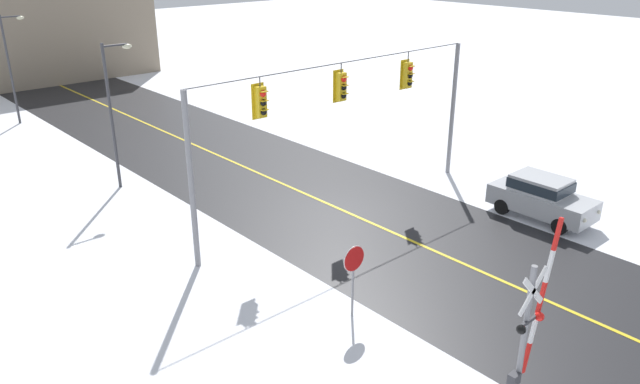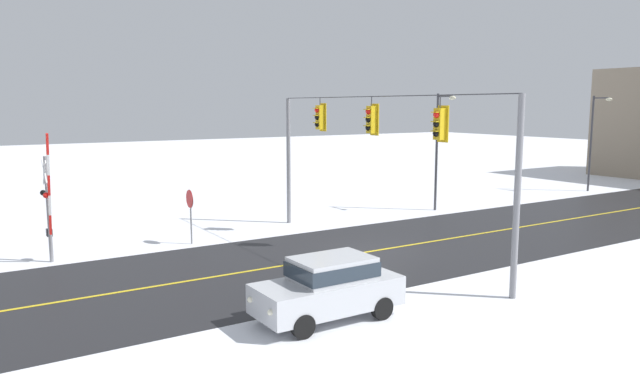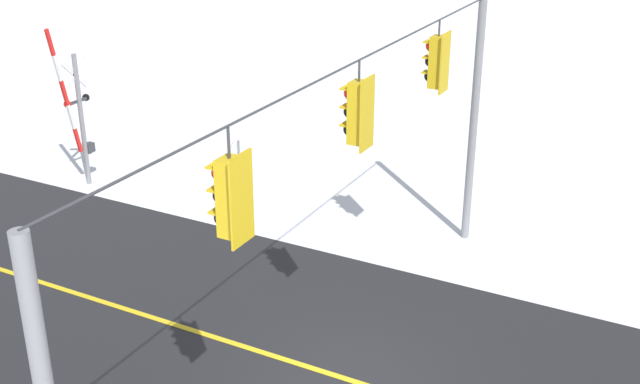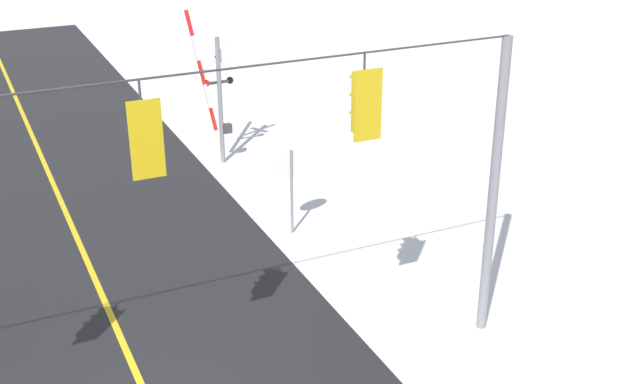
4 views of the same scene
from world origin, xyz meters
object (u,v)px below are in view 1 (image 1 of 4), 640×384
(stop_sign, at_px, (354,266))
(railroad_crossing, at_px, (527,331))
(parked_car_silver, at_px, (541,196))
(streetlamp_near, at_px, (114,103))
(streetlamp_far, at_px, (12,59))

(stop_sign, distance_m, railroad_crossing, 5.54)
(railroad_crossing, xyz_separation_m, parked_car_silver, (10.59, 5.56, -1.36))
(stop_sign, bearing_deg, parked_car_silver, 0.31)
(streetlamp_near, xyz_separation_m, streetlamp_far, (0.00, 14.22, 0.00))
(railroad_crossing, height_order, streetlamp_far, streetlamp_far)
(stop_sign, height_order, streetlamp_far, streetlamp_far)
(stop_sign, distance_m, parked_car_silver, 10.70)
(railroad_crossing, bearing_deg, streetlamp_near, 91.47)
(stop_sign, bearing_deg, streetlamp_far, 90.86)
(parked_car_silver, bearing_deg, stop_sign, -179.69)
(streetlamp_far, bearing_deg, streetlamp_near, -90.00)
(stop_sign, relative_size, railroad_crossing, 0.48)
(stop_sign, xyz_separation_m, streetlamp_near, (-0.43, 14.59, 2.20))
(stop_sign, height_order, railroad_crossing, railroad_crossing)
(stop_sign, height_order, parked_car_silver, stop_sign)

